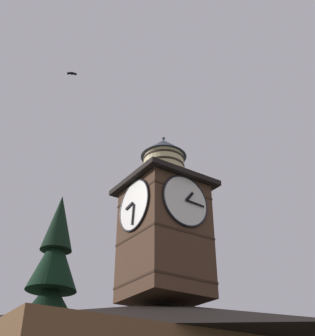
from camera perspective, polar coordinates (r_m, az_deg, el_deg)
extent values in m
pyramid|color=black|center=(19.44, 0.88, -20.42)|extent=(16.34, 12.41, 2.14)
cube|color=#4C3323|center=(20.01, 0.90, -9.68)|extent=(3.22, 3.22, 5.28)
cube|color=#352318|center=(19.39, 0.95, -15.24)|extent=(3.26, 3.26, 0.10)
cube|color=#352318|center=(20.00, 0.90, -9.75)|extent=(3.26, 3.26, 0.10)
cube|color=#352318|center=(20.79, 0.86, -4.64)|extent=(3.26, 3.26, 0.10)
cylinder|color=white|center=(19.36, 3.65, -4.33)|extent=(2.39, 0.10, 2.39)
torus|color=black|center=(19.35, 3.70, -4.30)|extent=(2.49, 0.10, 2.49)
cube|color=black|center=(19.50, 4.25, -3.74)|extent=(0.47, 0.04, 0.54)
cube|color=black|center=(19.56, 4.98, -4.64)|extent=(0.98, 0.04, 0.14)
sphere|color=black|center=(19.29, 3.85, -4.21)|extent=(0.10, 0.10, 0.10)
cylinder|color=white|center=(19.75, -3.06, -4.89)|extent=(0.10, 2.39, 2.39)
torus|color=black|center=(19.74, -3.12, -4.88)|extent=(0.10, 2.49, 2.49)
cube|color=black|center=(19.95, -3.74, -4.99)|extent=(0.04, 0.61, 0.22)
cube|color=black|center=(19.46, -3.27, -6.06)|extent=(0.04, 0.18, 0.98)
sphere|color=black|center=(19.70, -3.33, -4.81)|extent=(0.10, 0.10, 0.10)
cube|color=black|center=(21.15, 0.84, -2.66)|extent=(3.92, 3.92, 0.25)
cylinder|color=beige|center=(21.61, 0.82, -0.44)|extent=(2.03, 2.03, 1.65)
cylinder|color=#2D2319|center=(21.31, 0.84, -1.88)|extent=(2.09, 2.09, 0.10)
cylinder|color=#2D2319|center=(21.51, 0.83, -0.91)|extent=(2.09, 2.09, 0.10)
cylinder|color=#2D2319|center=(21.72, 0.82, 0.03)|extent=(2.09, 2.09, 0.10)
cylinder|color=#2D2319|center=(21.93, 0.81, 0.96)|extent=(2.09, 2.09, 0.10)
cone|color=#384251|center=(22.32, 0.80, 2.56)|extent=(2.33, 2.33, 1.05)
sphere|color=#2D3847|center=(22.66, 0.79, 3.89)|extent=(0.16, 0.16, 0.16)
cone|color=black|center=(24.35, -14.04, -17.13)|extent=(3.68, 3.68, 2.89)
cone|color=black|center=(25.01, -13.32, -11.59)|extent=(2.73, 2.73, 3.41)
cone|color=black|center=(25.78, -12.74, -6.95)|extent=(1.77, 1.77, 3.38)
sphere|color=silver|center=(58.60, -3.90, -20.81)|extent=(2.21, 2.21, 2.21)
ellipsoid|color=black|center=(23.65, -11.14, 12.05)|extent=(0.20, 0.24, 0.12)
cube|color=black|center=(23.66, -11.44, 12.06)|extent=(0.29, 0.24, 0.09)
cube|color=black|center=(23.64, -10.83, 12.03)|extent=(0.29, 0.24, 0.09)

